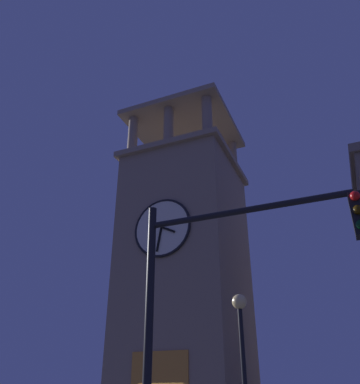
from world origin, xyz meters
The scene contains 3 objects.
clocktower centered at (0.09, -3.68, 8.95)m, with size 7.51×7.86×23.96m.
traffic_signal_near centered at (-7.47, 13.15, 3.69)m, with size 4.00×0.41×5.44m.
street_lamp centered at (-6.47, 8.03, 3.31)m, with size 0.44×0.44×4.69m.
Camera 1 is at (-9.62, 19.78, 2.03)m, focal length 37.11 mm.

